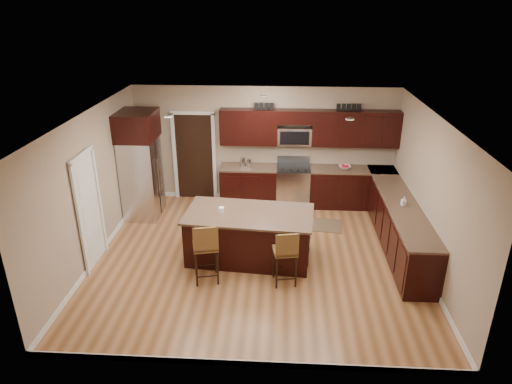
# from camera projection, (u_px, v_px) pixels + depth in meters

# --- Properties ---
(floor) EXTENTS (6.00, 6.00, 0.00)m
(floor) POSITION_uv_depth(u_px,v_px,m) (258.00, 258.00, 8.57)
(floor) COLOR #9F693F
(floor) RESTS_ON ground
(ceiling) EXTENTS (6.00, 6.00, 0.00)m
(ceiling) POSITION_uv_depth(u_px,v_px,m) (258.00, 117.00, 7.50)
(ceiling) COLOR silver
(ceiling) RESTS_ON wall_back
(wall_back) EXTENTS (6.00, 0.00, 6.00)m
(wall_back) POSITION_uv_depth(u_px,v_px,m) (265.00, 145.00, 10.56)
(wall_back) COLOR tan
(wall_back) RESTS_ON floor
(wall_left) EXTENTS (0.00, 5.50, 5.50)m
(wall_left) POSITION_uv_depth(u_px,v_px,m) (92.00, 188.00, 8.20)
(wall_left) COLOR tan
(wall_left) RESTS_ON floor
(wall_right) EXTENTS (0.00, 5.50, 5.50)m
(wall_right) POSITION_uv_depth(u_px,v_px,m) (431.00, 196.00, 7.87)
(wall_right) COLOR tan
(wall_right) RESTS_ON floor
(base_cabinets) EXTENTS (4.02, 3.96, 0.92)m
(base_cabinets) POSITION_uv_depth(u_px,v_px,m) (352.00, 206.00, 9.61)
(base_cabinets) COLOR black
(base_cabinets) RESTS_ON floor
(upper_cabinets) EXTENTS (4.00, 0.33, 0.80)m
(upper_cabinets) POSITION_uv_depth(u_px,v_px,m) (311.00, 127.00, 10.16)
(upper_cabinets) COLOR black
(upper_cabinets) RESTS_ON wall_back
(range) EXTENTS (0.76, 0.64, 1.11)m
(range) POSITION_uv_depth(u_px,v_px,m) (293.00, 186.00, 10.59)
(range) COLOR silver
(range) RESTS_ON floor
(microwave) EXTENTS (0.76, 0.31, 0.40)m
(microwave) POSITION_uv_depth(u_px,v_px,m) (294.00, 136.00, 10.28)
(microwave) COLOR silver
(microwave) RESTS_ON upper_cabinets
(doorway) EXTENTS (0.85, 0.03, 2.06)m
(doorway) POSITION_uv_depth(u_px,v_px,m) (195.00, 157.00, 10.76)
(doorway) COLOR black
(doorway) RESTS_ON floor
(pantry_door) EXTENTS (0.03, 0.80, 2.04)m
(pantry_door) POSITION_uv_depth(u_px,v_px,m) (89.00, 212.00, 8.05)
(pantry_door) COLOR white
(pantry_door) RESTS_ON floor
(letter_decor) EXTENTS (2.20, 0.03, 0.15)m
(letter_decor) POSITION_uv_depth(u_px,v_px,m) (306.00, 107.00, 9.98)
(letter_decor) COLOR black
(letter_decor) RESTS_ON upper_cabinets
(island) EXTENTS (2.40, 1.40, 0.92)m
(island) POSITION_uv_depth(u_px,v_px,m) (249.00, 237.00, 8.43)
(island) COLOR black
(island) RESTS_ON floor
(stool_left) EXTENTS (0.50, 0.50, 1.11)m
(stool_left) POSITION_uv_depth(u_px,v_px,m) (206.00, 246.00, 7.58)
(stool_left) COLOR brown
(stool_left) RESTS_ON floor
(stool_right) EXTENTS (0.44, 0.44, 1.02)m
(stool_right) POSITION_uv_depth(u_px,v_px,m) (286.00, 252.00, 7.54)
(stool_right) COLOR brown
(stool_right) RESTS_ON floor
(refrigerator) EXTENTS (0.79, 0.94, 2.35)m
(refrigerator) POSITION_uv_depth(u_px,v_px,m) (141.00, 164.00, 9.78)
(refrigerator) COLOR silver
(refrigerator) RESTS_ON floor
(floor_mat) EXTENTS (1.02, 0.74, 0.01)m
(floor_mat) POSITION_uv_depth(u_px,v_px,m) (319.00, 225.00, 9.79)
(floor_mat) COLOR brown
(floor_mat) RESTS_ON floor
(fruit_bowl) EXTENTS (0.28, 0.28, 0.07)m
(fruit_bowl) POSITION_uv_depth(u_px,v_px,m) (345.00, 167.00, 10.34)
(fruit_bowl) COLOR silver
(fruit_bowl) RESTS_ON base_cabinets
(soap_bottle) EXTENTS (0.09, 0.09, 0.17)m
(soap_bottle) POSITION_uv_depth(u_px,v_px,m) (404.00, 201.00, 8.50)
(soap_bottle) COLOR #B2B2B2
(soap_bottle) RESTS_ON base_cabinets
(canister_tall) EXTENTS (0.12, 0.12, 0.20)m
(canister_tall) POSITION_uv_depth(u_px,v_px,m) (243.00, 162.00, 10.44)
(canister_tall) COLOR silver
(canister_tall) RESTS_ON base_cabinets
(canister_short) EXTENTS (0.11, 0.11, 0.18)m
(canister_short) POSITION_uv_depth(u_px,v_px,m) (249.00, 163.00, 10.44)
(canister_short) COLOR silver
(canister_short) RESTS_ON base_cabinets
(island_jar) EXTENTS (0.10, 0.10, 0.10)m
(island_jar) POSITION_uv_depth(u_px,v_px,m) (221.00, 210.00, 8.24)
(island_jar) COLOR white
(island_jar) RESTS_ON island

